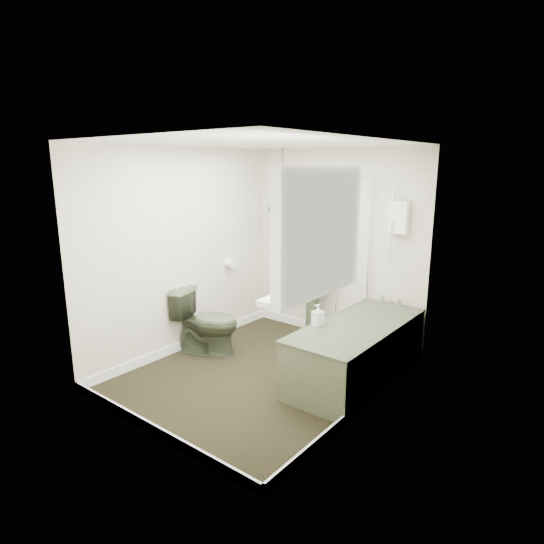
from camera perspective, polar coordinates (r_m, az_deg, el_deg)
The scene contains 22 objects.
floor at distance 4.81m, azimuth -1.13°, elevation -12.71°, with size 2.30×2.80×0.02m, color black.
ceiling at distance 4.33m, azimuth -1.28°, elevation 16.08°, with size 2.30×2.80×0.02m, color white.
wall_back at distance 5.57m, azimuth 8.07°, elevation 3.35°, with size 2.30×0.02×2.30m, color silver.
wall_front at distance 3.49m, azimuth -16.10°, elevation -3.03°, with size 2.30×0.02×2.30m, color silver.
wall_left at distance 5.23m, azimuth -11.08°, elevation 2.58°, with size 0.02×2.80×2.30m, color silver.
wall_right at distance 3.82m, azimuth 12.38°, elevation -1.43°, with size 0.02×2.80×2.30m, color silver.
skirting at distance 4.78m, azimuth -1.14°, elevation -12.07°, with size 2.30×2.80×0.10m, color white.
bathtub at distance 4.67m, azimuth 10.58°, elevation -9.75°, with size 0.72×1.72×0.58m, color #38412C, non-canonical shape.
bath_screen at distance 4.96m, azimuth 10.35°, elevation 3.57°, with size 0.04×0.72×1.40m, color silver, non-canonical shape.
shower_box at distance 5.10m, azimuth 15.64°, elevation 6.62°, with size 0.20×0.10×0.35m, color white.
oval_mirror at distance 5.59m, azimuth 6.09°, elevation 7.07°, with size 0.46×0.03×0.62m, color beige.
wall_sconce at distance 5.82m, azimuth 2.66°, elevation 6.38°, with size 0.04×0.04×0.22m, color black.
toilet_roll_holder at distance 5.71m, azimuth -5.26°, elevation 1.11°, with size 0.11×0.11×0.11m, color white.
window_recess at distance 3.15m, azimuth 6.03°, elevation 5.01°, with size 0.08×1.00×0.90m, color white.
window_sill at distance 3.27m, azimuth 4.82°, elevation -2.17°, with size 0.18×1.00×0.04m, color white.
window_blinds at distance 3.17m, azimuth 5.34°, elevation 5.09°, with size 0.01×0.86×0.76m, color white.
toilet at distance 5.22m, azimuth -8.22°, elevation -6.16°, with size 0.42×0.73×0.74m, color #38412C.
pedestal_sink at distance 5.69m, azimuth 5.09°, elevation -3.71°, with size 0.52×0.44×0.88m, color #38412C, non-canonical shape.
sill_plant at distance 3.02m, azimuth 2.52°, elevation -0.94°, with size 0.19×0.17×0.21m, color black.
hanging_plant at distance 5.76m, azimuth 1.32°, elevation 8.58°, with size 0.35×0.28×0.64m, color black.
soap_bottle at distance 4.44m, azimuth 5.79°, elevation -5.37°, with size 0.09×0.10×0.21m, color black.
hanging_pot at distance 5.74m, azimuth 1.34°, elevation 11.18°, with size 0.16×0.16×0.12m, color #2D2617.
Camera 1 is at (2.75, -3.34, 2.10)m, focal length 30.00 mm.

